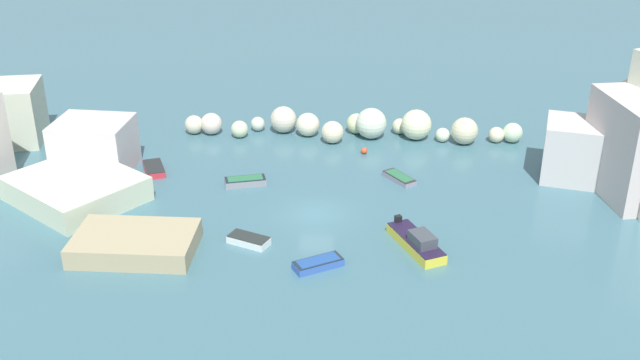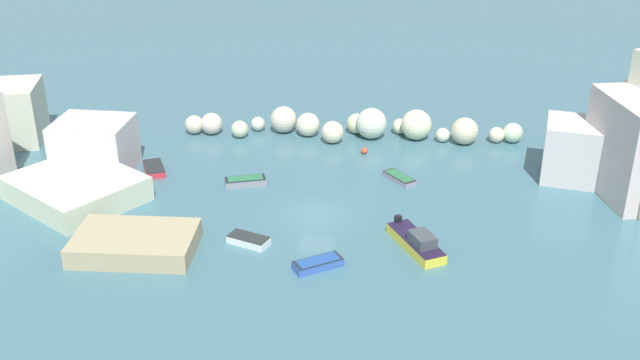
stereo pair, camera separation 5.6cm
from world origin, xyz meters
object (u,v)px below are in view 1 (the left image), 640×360
(channel_buoy, at_px, (364,151))
(moored_boat_1, at_px, (245,181))
(moored_boat_2, at_px, (417,242))
(moored_boat_4, at_px, (399,178))
(moored_boat_0, at_px, (318,263))
(moored_boat_3, at_px, (154,169))
(stone_dock, at_px, (135,243))
(moored_boat_5, at_px, (249,240))

(channel_buoy, bearing_deg, moored_boat_1, -142.94)
(moored_boat_2, distance_m, moored_boat_4, 10.58)
(moored_boat_0, xyz_separation_m, moored_boat_3, (-14.38, 13.52, -0.02))
(moored_boat_1, xyz_separation_m, moored_boat_2, (12.95, -8.83, 0.20))
(moored_boat_0, distance_m, moored_boat_3, 19.74)
(moored_boat_2, xyz_separation_m, moored_boat_4, (-0.96, 10.53, -0.27))
(moored_boat_4, bearing_deg, moored_boat_3, -127.74)
(moored_boat_0, bearing_deg, stone_dock, 144.52)
(moored_boat_0, height_order, moored_boat_1, moored_boat_1)
(moored_boat_0, height_order, moored_boat_4, moored_boat_0)
(stone_dock, bearing_deg, moored_boat_5, 12.69)
(channel_buoy, xyz_separation_m, moored_boat_2, (3.85, -15.70, 0.23))
(channel_buoy, height_order, moored_boat_2, moored_boat_2)
(moored_boat_1, bearing_deg, moored_boat_5, -95.32)
(channel_buoy, height_order, moored_boat_5, same)
(stone_dock, xyz_separation_m, moored_boat_4, (17.51, 12.36, -0.43))
(moored_boat_2, xyz_separation_m, moored_boat_5, (-11.23, -0.20, -0.24))
(moored_boat_2, bearing_deg, moored_boat_1, -151.15)
(moored_boat_0, distance_m, moored_boat_4, 14.41)
(moored_boat_3, bearing_deg, stone_dock, 167.05)
(stone_dock, bearing_deg, channel_buoy, 50.17)
(moored_boat_1, bearing_deg, moored_boat_3, 150.42)
(channel_buoy, distance_m, moored_boat_5, 17.53)
(moored_boat_3, distance_m, moored_boat_4, 19.77)
(channel_buoy, bearing_deg, moored_boat_0, -97.67)
(stone_dock, xyz_separation_m, moored_boat_5, (7.25, 1.63, -0.39))
(moored_boat_0, xyz_separation_m, moored_boat_1, (-6.61, 11.66, 0.02))
(moored_boat_5, bearing_deg, moored_boat_0, 174.18)
(moored_boat_1, relative_size, moored_boat_3, 1.01)
(moored_boat_2, bearing_deg, moored_boat_4, 158.33)
(stone_dock, distance_m, moored_boat_2, 18.56)
(moored_boat_0, relative_size, moored_boat_1, 0.99)
(moored_boat_0, bearing_deg, moored_boat_3, 106.03)
(channel_buoy, height_order, moored_boat_0, channel_buoy)
(stone_dock, height_order, moored_boat_5, stone_dock)
(moored_boat_3, bearing_deg, moored_boat_0, -156.40)
(stone_dock, height_order, moored_boat_2, moored_boat_2)
(moored_boat_5, bearing_deg, moored_boat_3, -26.33)
(channel_buoy, height_order, moored_boat_3, channel_buoy)
(moored_boat_5, bearing_deg, channel_buoy, -92.35)
(channel_buoy, xyz_separation_m, moored_boat_1, (-9.10, -6.87, 0.03))
(moored_boat_1, xyz_separation_m, moored_boat_5, (1.73, -9.02, -0.04))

